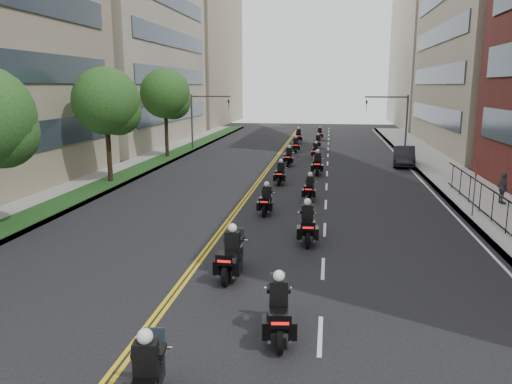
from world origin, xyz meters
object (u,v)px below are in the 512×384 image
Objects in this scene: motorcycle_7 at (318,165)px; motorcycle_11 at (318,142)px; motorcycle_6 at (281,174)px; motorcycle_10 at (296,146)px; motorcycle_2 at (232,257)px; motorcycle_8 at (289,158)px; motorcycle_5 at (310,189)px; motorcycle_9 at (316,152)px; motorcycle_1 at (279,312)px; pedestrian_c at (503,188)px; motorcycle_13 at (320,134)px; motorcycle_12 at (298,137)px; parked_sedan at (404,156)px; motorcycle_3 at (307,225)px; motorcycle_4 at (266,201)px.

motorcycle_7 is 1.18× the size of motorcycle_11.
motorcycle_10 is at bearing 92.37° from motorcycle_6.
motorcycle_8 is at bearing 92.61° from motorcycle_2.
motorcycle_9 is at bearing 93.52° from motorcycle_5.
motorcycle_1 is 1.12× the size of motorcycle_5.
motorcycle_9 is 1.27× the size of pedestrian_c.
motorcycle_5 is 12.51m from motorcycle_8.
motorcycle_5 is at bearing 81.56° from pedestrian_c.
motorcycle_9 is (1.98, 12.25, -0.03)m from motorcycle_6.
motorcycle_6 is at bearing -97.65° from motorcycle_13.
motorcycle_12 is at bearing 15.76° from pedestrian_c.
motorcycle_10 is (-2.23, 20.60, 0.03)m from motorcycle_5.
motorcycle_9 is 19.84m from pedestrian_c.
motorcycle_6 is 16.08m from motorcycle_10.
motorcycle_2 is (-2.03, 3.98, 0.02)m from motorcycle_1.
motorcycle_11 is at bearing 82.47° from motorcycle_1.
motorcycle_2 reaches higher than motorcycle_8.
parked_sedan is (9.35, 1.52, 0.11)m from motorcycle_8.
motorcycle_2 reaches higher than motorcycle_11.
motorcycle_1 is 0.97× the size of motorcycle_3.
motorcycle_8 is 16.42m from motorcycle_12.
motorcycle_10 is at bearing 102.56° from motorcycle_7.
motorcycle_4 is 7.98m from motorcycle_6.
motorcycle_7 is 13.32m from pedestrian_c.
motorcycle_11 is at bearing 92.44° from motorcycle_7.
motorcycle_7 is at bearing 61.65° from motorcycle_6.
motorcycle_3 reaches higher than motorcycle_4.
motorcycle_9 is (-0.37, 8.23, -0.11)m from motorcycle_7.
motorcycle_2 is at bearing -97.00° from motorcycle_5.
pedestrian_c reaches higher than motorcycle_9.
motorcycle_5 reaches higher than motorcycle_9.
motorcycle_8 is at bearing 92.28° from motorcycle_3.
motorcycle_2 is 40.99m from motorcycle_12.
motorcycle_8 is 20.97m from motorcycle_13.
motorcycle_1 is at bearing 138.50° from pedestrian_c.
motorcycle_6 is 1.03× the size of motorcycle_13.
motorcycle_9 is (-0.15, 16.77, -0.01)m from motorcycle_5.
motorcycle_4 is 0.99× the size of motorcycle_10.
motorcycle_11 is 8.80m from motorcycle_13.
motorcycle_8 is (-2.43, 20.27, -0.06)m from motorcycle_3.
motorcycle_8 reaches higher than parked_sedan.
motorcycle_4 is at bearing -86.66° from motorcycle_11.
motorcycle_4 is 1.32× the size of pedestrian_c.
motorcycle_7 reaches higher than motorcycle_10.
motorcycle_4 is at bearing -87.89° from motorcycle_8.
motorcycle_3 is at bearing -91.94° from motorcycle_10.
motorcycle_1 is 45.02m from motorcycle_12.
motorcycle_7 is 0.53× the size of parked_sedan.
motorcycle_7 is 8.71m from parked_sedan.
motorcycle_3 is 1.08× the size of motorcycle_8.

